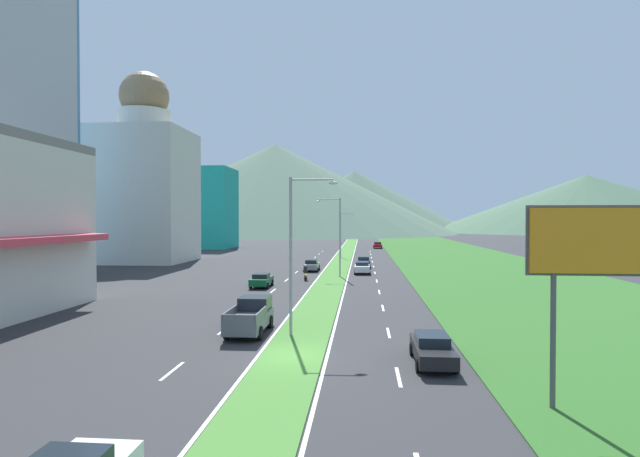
% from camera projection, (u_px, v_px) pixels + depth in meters
% --- Properties ---
extents(ground_plane, '(600.00, 600.00, 0.00)m').
position_uv_depth(ground_plane, '(292.00, 357.00, 25.26)').
color(ground_plane, '#2D2D30').
extents(grass_median, '(3.20, 240.00, 0.06)m').
position_uv_depth(grass_median, '(342.00, 260.00, 85.04)').
color(grass_median, '#477F33').
rests_on(grass_median, ground_plane).
extents(grass_verge_right, '(24.00, 240.00, 0.06)m').
position_uv_depth(grass_verge_right, '(466.00, 261.00, 83.29)').
color(grass_verge_right, '#2D6023').
rests_on(grass_verge_right, ground_plane).
extents(lane_dash_left_2, '(0.16, 2.80, 0.01)m').
position_uv_depth(lane_dash_left_2, '(172.00, 371.00, 22.92)').
color(lane_dash_left_2, silver).
rests_on(lane_dash_left_2, ground_plane).
extents(lane_dash_left_3, '(0.16, 2.80, 0.01)m').
position_uv_depth(lane_dash_left_3, '(224.00, 330.00, 31.49)').
color(lane_dash_left_3, silver).
rests_on(lane_dash_left_3, ground_plane).
extents(lane_dash_left_4, '(0.16, 2.80, 0.01)m').
position_uv_depth(lane_dash_left_4, '(254.00, 306.00, 40.07)').
color(lane_dash_left_4, silver).
rests_on(lane_dash_left_4, ground_plane).
extents(lane_dash_left_5, '(0.16, 2.80, 0.01)m').
position_uv_depth(lane_dash_left_5, '(273.00, 291.00, 48.64)').
color(lane_dash_left_5, silver).
rests_on(lane_dash_left_5, ground_plane).
extents(lane_dash_left_6, '(0.16, 2.80, 0.01)m').
position_uv_depth(lane_dash_left_6, '(287.00, 280.00, 57.21)').
color(lane_dash_left_6, silver).
rests_on(lane_dash_left_6, ground_plane).
extents(lane_dash_left_7, '(0.16, 2.80, 0.01)m').
position_uv_depth(lane_dash_left_7, '(296.00, 272.00, 65.79)').
color(lane_dash_left_7, silver).
rests_on(lane_dash_left_7, ground_plane).
extents(lane_dash_left_8, '(0.16, 2.80, 0.01)m').
position_uv_depth(lane_dash_left_8, '(304.00, 266.00, 74.36)').
color(lane_dash_left_8, silver).
rests_on(lane_dash_left_8, ground_plane).
extents(lane_dash_left_9, '(0.16, 2.80, 0.01)m').
position_uv_depth(lane_dash_left_9, '(310.00, 261.00, 82.93)').
color(lane_dash_left_9, silver).
rests_on(lane_dash_left_9, ground_plane).
extents(lane_dash_left_10, '(0.16, 2.80, 0.01)m').
position_uv_depth(lane_dash_left_10, '(315.00, 257.00, 91.51)').
color(lane_dash_left_10, silver).
rests_on(lane_dash_left_10, ground_plane).
extents(lane_dash_left_11, '(0.16, 2.80, 0.01)m').
position_uv_depth(lane_dash_left_11, '(319.00, 254.00, 100.08)').
color(lane_dash_left_11, silver).
rests_on(lane_dash_left_11, ground_plane).
extents(lane_dash_left_12, '(0.16, 2.80, 0.01)m').
position_uv_depth(lane_dash_left_12, '(323.00, 251.00, 108.66)').
color(lane_dash_left_12, silver).
rests_on(lane_dash_left_12, ground_plane).
extents(lane_dash_right_2, '(0.16, 2.80, 0.01)m').
position_uv_depth(lane_dash_right_2, '(398.00, 377.00, 22.05)').
color(lane_dash_right_2, silver).
rests_on(lane_dash_right_2, ground_plane).
extents(lane_dash_right_3, '(0.16, 2.80, 0.01)m').
position_uv_depth(lane_dash_right_3, '(388.00, 333.00, 30.63)').
color(lane_dash_right_3, silver).
rests_on(lane_dash_right_3, ground_plane).
extents(lane_dash_right_4, '(0.16, 2.80, 0.01)m').
position_uv_depth(lane_dash_right_4, '(383.00, 308.00, 39.20)').
color(lane_dash_right_4, silver).
rests_on(lane_dash_right_4, ground_plane).
extents(lane_dash_right_5, '(0.16, 2.80, 0.01)m').
position_uv_depth(lane_dash_right_5, '(379.00, 292.00, 47.77)').
color(lane_dash_right_5, silver).
rests_on(lane_dash_right_5, ground_plane).
extents(lane_dash_right_6, '(0.16, 2.80, 0.01)m').
position_uv_depth(lane_dash_right_6, '(377.00, 281.00, 56.35)').
color(lane_dash_right_6, silver).
rests_on(lane_dash_right_6, ground_plane).
extents(lane_dash_right_7, '(0.16, 2.80, 0.01)m').
position_uv_depth(lane_dash_right_7, '(375.00, 273.00, 64.92)').
color(lane_dash_right_7, silver).
rests_on(lane_dash_right_7, ground_plane).
extents(lane_dash_right_8, '(0.16, 2.80, 0.01)m').
position_uv_depth(lane_dash_right_8, '(374.00, 267.00, 73.50)').
color(lane_dash_right_8, silver).
rests_on(lane_dash_right_8, ground_plane).
extents(lane_dash_right_9, '(0.16, 2.80, 0.01)m').
position_uv_depth(lane_dash_right_9, '(372.00, 262.00, 82.07)').
color(lane_dash_right_9, silver).
rests_on(lane_dash_right_9, ground_plane).
extents(lane_dash_right_10, '(0.16, 2.80, 0.01)m').
position_uv_depth(lane_dash_right_10, '(371.00, 258.00, 90.64)').
color(lane_dash_right_10, silver).
rests_on(lane_dash_right_10, ground_plane).
extents(lane_dash_right_11, '(0.16, 2.80, 0.01)m').
position_uv_depth(lane_dash_right_11, '(371.00, 254.00, 99.22)').
color(lane_dash_right_11, silver).
rests_on(lane_dash_right_11, ground_plane).
extents(lane_dash_right_12, '(0.16, 2.80, 0.01)m').
position_uv_depth(lane_dash_right_12, '(370.00, 252.00, 107.79)').
color(lane_dash_right_12, silver).
rests_on(lane_dash_right_12, ground_plane).
extents(edge_line_median_left, '(0.16, 240.00, 0.01)m').
position_uv_depth(edge_line_median_left, '(331.00, 260.00, 85.18)').
color(edge_line_median_left, silver).
rests_on(edge_line_median_left, ground_plane).
extents(edge_line_median_right, '(0.16, 240.00, 0.01)m').
position_uv_depth(edge_line_median_right, '(352.00, 260.00, 84.89)').
color(edge_line_median_right, silver).
rests_on(edge_line_median_right, ground_plane).
extents(domed_building, '(14.06, 14.06, 30.81)m').
position_uv_depth(domed_building, '(145.00, 183.00, 81.94)').
color(domed_building, beige).
rests_on(domed_building, ground_plane).
extents(midrise_colored, '(13.29, 13.29, 19.16)m').
position_uv_depth(midrise_colored, '(205.00, 208.00, 121.17)').
color(midrise_colored, teal).
rests_on(midrise_colored, ground_plane).
extents(hill_far_left, '(179.28, 179.28, 45.00)m').
position_uv_depth(hill_far_left, '(275.00, 189.00, 255.04)').
color(hill_far_left, '#516B56').
rests_on(hill_far_left, ground_plane).
extents(hill_far_center, '(143.39, 143.39, 37.71)m').
position_uv_depth(hill_far_center, '(354.00, 201.00, 322.12)').
color(hill_far_center, '#516B56').
rests_on(hill_far_center, ground_plane).
extents(hill_far_right, '(170.74, 170.74, 31.22)m').
position_uv_depth(hill_far_right, '(586.00, 203.00, 275.82)').
color(hill_far_right, '#47664C').
rests_on(hill_far_right, ground_plane).
extents(street_lamp_near, '(2.88, 0.31, 9.40)m').
position_uv_depth(street_lamp_near, '(296.00, 245.00, 29.76)').
color(street_lamp_near, '#99999E').
rests_on(street_lamp_near, ground_plane).
extents(street_lamp_mid, '(2.96, 0.28, 9.44)m').
position_uv_depth(street_lamp_mid, '(337.00, 232.00, 60.04)').
color(street_lamp_mid, '#99999E').
rests_on(street_lamp_mid, ground_plane).
extents(street_lamp_far, '(2.73, 0.34, 8.12)m').
position_uv_depth(street_lamp_far, '(342.00, 231.00, 90.49)').
color(street_lamp_far, '#99999E').
rests_on(street_lamp_far, ground_plane).
extents(billboard_roadside, '(6.07, 0.28, 7.42)m').
position_uv_depth(billboard_roadside, '(614.00, 251.00, 17.97)').
color(billboard_roadside, '#4C4C51').
rests_on(billboard_roadside, ground_plane).
extents(car_0, '(2.04, 4.59, 1.50)m').
position_uv_depth(car_0, '(378.00, 245.00, 119.91)').
color(car_0, maroon).
rests_on(car_0, ground_plane).
extents(car_1, '(1.91, 4.73, 1.51)m').
position_uv_depth(car_1, '(312.00, 265.00, 67.36)').
color(car_1, slate).
rests_on(car_1, ground_plane).
extents(car_2, '(1.89, 4.32, 1.40)m').
position_uv_depth(car_2, '(262.00, 280.00, 51.23)').
color(car_2, '#0C5128').
rests_on(car_2, ground_plane).
extents(car_4, '(2.04, 4.30, 1.46)m').
position_uv_depth(car_4, '(362.00, 268.00, 64.16)').
color(car_4, silver).
rests_on(car_4, ground_plane).
extents(car_5, '(1.97, 4.11, 1.55)m').
position_uv_depth(car_5, '(364.00, 262.00, 72.20)').
color(car_5, navy).
rests_on(car_5, ground_plane).
extents(car_6, '(1.87, 4.70, 1.40)m').
position_uv_depth(car_6, '(432.00, 348.00, 24.10)').
color(car_6, black).
rests_on(car_6, ground_plane).
extents(pickup_truck_0, '(2.18, 5.40, 2.00)m').
position_uv_depth(pickup_truck_0, '(251.00, 316.00, 30.76)').
color(pickup_truck_0, '#515459').
rests_on(pickup_truck_0, ground_plane).
extents(motorcycle_rider, '(0.36, 2.00, 1.80)m').
position_uv_depth(motorcycle_rider, '(306.00, 274.00, 57.08)').
color(motorcycle_rider, black).
rests_on(motorcycle_rider, ground_plane).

